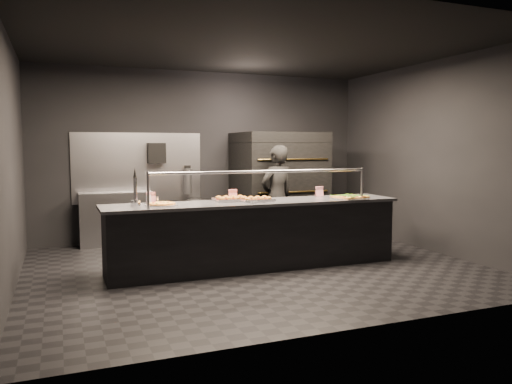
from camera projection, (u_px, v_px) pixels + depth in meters
The scene contains 15 objects.
room at pixel (253, 159), 6.78m from camera, with size 6.04×6.00×3.00m.
service_counter at pixel (256, 234), 6.84m from camera, with size 4.10×0.78×1.37m.
pizza_oven at pixel (279, 185), 8.99m from camera, with size 1.50×1.23×1.91m.
prep_shelf at pixel (117, 219), 8.40m from camera, with size 1.20×0.35×0.90m, color #99999E.
towel_dispenser at pixel (156, 153), 8.62m from camera, with size 0.30×0.20×0.35m, color black.
fire_extinguisher at pixel (188, 181), 8.87m from camera, with size 0.14×0.14×0.51m.
beer_tap at pixel (135, 195), 6.25m from camera, with size 0.12×0.18×0.48m.
round_pizza at pixel (161, 204), 6.33m from camera, with size 0.41×0.41×0.03m.
slider_tray_a at pixel (231, 199), 6.82m from camera, with size 0.47×0.35×0.07m.
slider_tray_b at pixel (256, 199), 6.77m from camera, with size 0.52×0.45×0.07m.
square_pizza at pixel (350, 197), 7.17m from camera, with size 0.54×0.54×0.05m.
condiment_jar at pixel (151, 199), 6.55m from camera, with size 0.17×0.07×0.11m.
tent_cards at pixel (238, 194), 6.99m from camera, with size 2.63×0.04×0.15m.
trash_bin at pixel (200, 220), 8.76m from camera, with size 0.45×0.45×0.74m, color black.
worker at pixel (277, 197), 8.06m from camera, with size 0.62×0.40×1.69m, color black.
Camera 1 is at (-2.49, -6.28, 1.66)m, focal length 35.00 mm.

